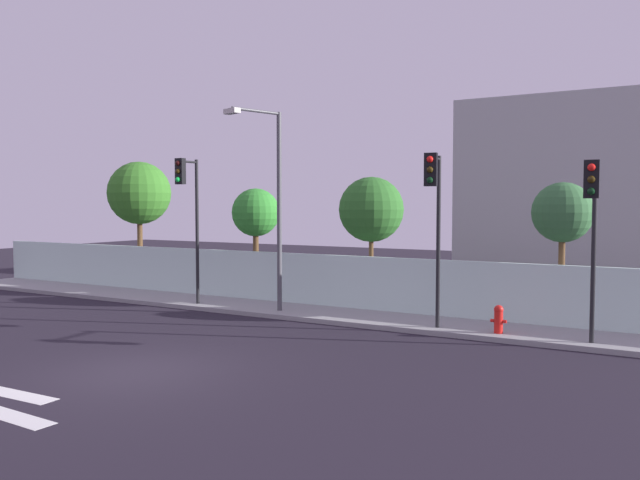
# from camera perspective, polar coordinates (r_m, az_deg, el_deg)

# --- Properties ---
(ground_plane) EXTENTS (80.00, 80.00, 0.00)m
(ground_plane) POSITION_cam_1_polar(r_m,az_deg,el_deg) (15.03, -16.19, -11.23)
(ground_plane) COLOR black
(sidewalk) EXTENTS (36.00, 2.40, 0.15)m
(sidewalk) POSITION_cam_1_polar(r_m,az_deg,el_deg) (21.39, -0.05, -6.62)
(sidewalk) COLOR gray
(sidewalk) RESTS_ON ground
(perimeter_wall) EXTENTS (36.00, 0.18, 1.80)m
(perimeter_wall) POSITION_cam_1_polar(r_m,az_deg,el_deg) (22.37, 1.61, -3.67)
(perimeter_wall) COLOR silver
(perimeter_wall) RESTS_ON sidewalk
(traffic_light_left) EXTENTS (0.40, 1.36, 4.96)m
(traffic_light_left) POSITION_cam_1_polar(r_m,az_deg,el_deg) (18.09, 10.18, 3.26)
(traffic_light_left) COLOR black
(traffic_light_left) RESTS_ON sidewalk
(traffic_light_center) EXTENTS (0.35, 1.07, 5.17)m
(traffic_light_center) POSITION_cam_1_polar(r_m,az_deg,el_deg) (22.98, -11.67, 3.51)
(traffic_light_center) COLOR black
(traffic_light_center) RESTS_ON sidewalk
(traffic_light_right) EXTENTS (0.35, 1.70, 4.61)m
(traffic_light_right) POSITION_cam_1_polar(r_m,az_deg,el_deg) (16.94, 23.16, 2.31)
(traffic_light_right) COLOR black
(traffic_light_right) RESTS_ON sidewalk
(street_lamp_curbside) EXTENTS (0.96, 2.09, 6.63)m
(street_lamp_curbside) POSITION_cam_1_polar(r_m,az_deg,el_deg) (21.20, -4.27, 4.21)
(street_lamp_curbside) COLOR #4C4C51
(street_lamp_curbside) RESTS_ON sidewalk
(fire_hydrant) EXTENTS (0.44, 0.26, 0.79)m
(fire_hydrant) POSITION_cam_1_polar(r_m,az_deg,el_deg) (18.45, 15.66, -6.73)
(fire_hydrant) COLOR red
(fire_hydrant) RESTS_ON sidewalk
(roadside_tree_leftmost) EXTENTS (2.78, 2.78, 5.62)m
(roadside_tree_leftmost) POSITION_cam_1_polar(r_m,az_deg,el_deg) (29.49, -15.84, 4.02)
(roadside_tree_leftmost) COLOR brown
(roadside_tree_leftmost) RESTS_ON ground
(roadside_tree_midleft) EXTENTS (1.90, 1.90, 4.36)m
(roadside_tree_midleft) POSITION_cam_1_polar(r_m,az_deg,el_deg) (25.34, -5.77, 2.37)
(roadside_tree_midleft) COLOR brown
(roadside_tree_midleft) RESTS_ON ground
(roadside_tree_midright) EXTENTS (2.32, 2.32, 4.70)m
(roadside_tree_midright) POSITION_cam_1_polar(r_m,az_deg,el_deg) (22.77, 4.61, 2.71)
(roadside_tree_midright) COLOR brown
(roadside_tree_midright) RESTS_ON ground
(roadside_tree_rightmost) EXTENTS (1.84, 1.84, 4.40)m
(roadside_tree_rightmost) POSITION_cam_1_polar(r_m,az_deg,el_deg) (20.84, 20.85, 2.23)
(roadside_tree_rightmost) COLOR brown
(roadside_tree_rightmost) RESTS_ON ground
(low_building_distant) EXTENTS (10.09, 6.00, 8.82)m
(low_building_distant) POSITION_cam_1_polar(r_m,az_deg,el_deg) (33.93, 21.50, 4.12)
(low_building_distant) COLOR #ABABAB
(low_building_distant) RESTS_ON ground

